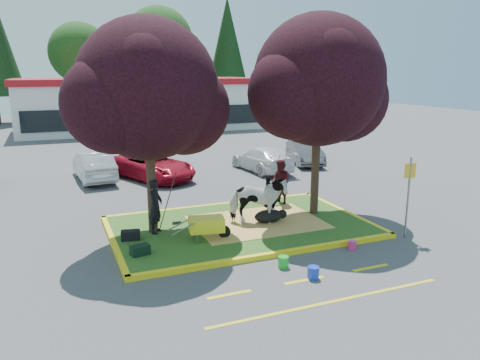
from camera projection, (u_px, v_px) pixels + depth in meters
name	position (u px, v px, depth m)	size (l,w,h in m)	color
ground	(240.00, 229.00, 15.41)	(90.00, 90.00, 0.00)	#424244
median_island	(240.00, 227.00, 15.40)	(8.00, 5.00, 0.15)	#244D18
curb_near	(275.00, 254.00, 13.07)	(8.30, 0.16, 0.15)	yellow
curb_far	(215.00, 206.00, 17.72)	(8.30, 0.16, 0.15)	yellow
curb_left	(114.00, 244.00, 13.89)	(0.16, 5.30, 0.15)	yellow
curb_right	(345.00, 213.00, 16.90)	(0.16, 5.30, 0.15)	yellow
straw_bedding	(257.00, 222.00, 15.60)	(4.20, 3.00, 0.01)	#DEB25B
tree_purple_left	(148.00, 96.00, 13.73)	(5.06, 4.20, 6.51)	black
tree_purple_right	(319.00, 87.00, 15.60)	(5.30, 4.40, 6.82)	black
fire_lane_stripe_a	(230.00, 295.00, 10.89)	(1.10, 0.12, 0.01)	yellow
fire_lane_stripe_b	(304.00, 280.00, 11.63)	(1.10, 0.12, 0.01)	yellow
fire_lane_stripe_c	(370.00, 268.00, 12.37)	(1.10, 0.12, 0.01)	yellow
fire_lane_long	(331.00, 302.00, 10.55)	(6.00, 0.10, 0.01)	yellow
retail_building	(140.00, 103.00, 40.84)	(20.40, 8.40, 4.40)	silver
treeline	(113.00, 44.00, 47.96)	(46.58, 7.80, 14.63)	black
cow	(258.00, 201.00, 15.23)	(0.87, 1.90, 1.61)	white
calf	(269.00, 216.00, 15.54)	(1.01, 0.57, 0.44)	black
handler	(155.00, 206.00, 14.44)	(0.62, 0.41, 1.71)	black
visitor_a	(281.00, 182.00, 17.57)	(0.81, 0.63, 1.67)	#4E161F
visitor_b	(268.00, 192.00, 17.21)	(0.68, 0.28, 1.16)	black
wheelbarrow	(207.00, 225.00, 13.86)	(1.86, 0.80, 0.70)	black
gear_bag_dark	(131.00, 235.00, 13.96)	(0.56, 0.30, 0.28)	black
gear_bag_green	(140.00, 250.00, 12.82)	(0.51, 0.32, 0.27)	black
sign_post	(409.00, 189.00, 14.26)	(0.36, 0.10, 2.55)	slate
bucket_green	(283.00, 262.00, 12.36)	(0.29, 0.29, 0.31)	green
bucket_pink	(352.00, 245.00, 13.61)	(0.25, 0.25, 0.27)	#D52F72
bucket_blue	(313.00, 273.00, 11.70)	(0.29, 0.29, 0.32)	#1638B7
car_silver	(94.00, 166.00, 22.08)	(1.45, 4.15, 1.37)	#AEB1B7
car_red	(152.00, 165.00, 22.29)	(2.20, 4.77, 1.33)	maroon
car_white	(262.00, 159.00, 24.11)	(1.75, 4.31, 1.25)	white
car_grey	(305.00, 152.00, 26.01)	(1.39, 3.99, 1.32)	#4E5055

